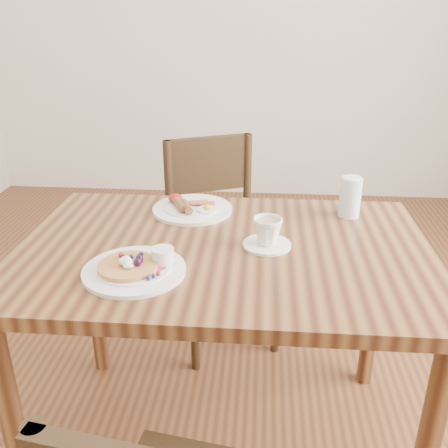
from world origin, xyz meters
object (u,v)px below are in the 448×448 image
object	(u,v)px
dining_table	(224,276)
chair_far	(218,233)
breakfast_plate	(191,208)
teacup_saucer	(267,234)
pancake_plate	(136,268)
water_glass	(350,197)

from	to	relation	value
dining_table	chair_far	size ratio (longest dim) A/B	1.36
breakfast_plate	dining_table	bearing A→B (deg)	-62.82
teacup_saucer	breakfast_plate	bearing A→B (deg)	136.04
chair_far	breakfast_plate	world-z (taller)	chair_far
pancake_plate	teacup_saucer	size ratio (longest dim) A/B	1.93
water_glass	chair_far	bearing A→B (deg)	140.71
breakfast_plate	chair_far	bearing A→B (deg)	81.73
breakfast_plate	water_glass	bearing A→B (deg)	0.10
chair_far	teacup_saucer	xyz separation A→B (m)	(0.20, -0.63, 0.30)
dining_table	teacup_saucer	world-z (taller)	teacup_saucer
chair_far	pancake_plate	size ratio (longest dim) A/B	3.26
breakfast_plate	teacup_saucer	bearing A→B (deg)	-43.96
dining_table	pancake_plate	xyz separation A→B (m)	(-0.22, -0.17, 0.11)
pancake_plate	teacup_saucer	bearing A→B (deg)	28.41
breakfast_plate	teacup_saucer	xyz separation A→B (m)	(0.26, -0.25, 0.03)
chair_far	breakfast_plate	bearing A→B (deg)	57.98
breakfast_plate	teacup_saucer	distance (m)	0.36
teacup_saucer	water_glass	size ratio (longest dim) A/B	1.06
water_glass	breakfast_plate	bearing A→B (deg)	-179.90
dining_table	chair_far	distance (m)	0.67
dining_table	water_glass	xyz separation A→B (m)	(0.39, 0.26, 0.16)
dining_table	water_glass	size ratio (longest dim) A/B	9.10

